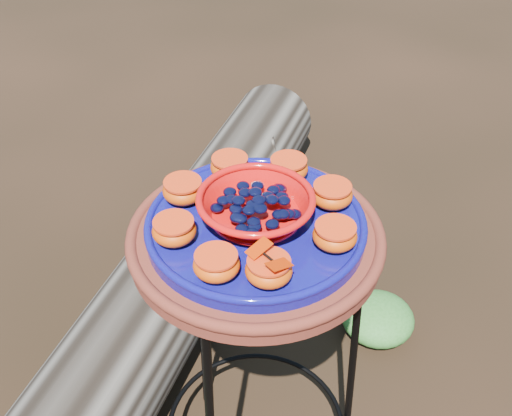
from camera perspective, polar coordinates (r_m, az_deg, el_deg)
plant_stand at (r=1.39m, az=-0.02°, el=-14.31°), size 0.44×0.44×0.70m
terracotta_saucer at (r=1.12m, az=-0.02°, el=-2.87°), size 0.44×0.44×0.04m
cobalt_plate at (r=1.10m, az=-0.02°, el=-1.69°), size 0.37×0.37×0.02m
red_bowl at (r=1.07m, az=-0.02°, el=-0.12°), size 0.19×0.19×0.05m
glass_gems at (r=1.05m, az=-0.02°, el=1.52°), size 0.15×0.15×0.02m
orange_half_0 at (r=0.97m, az=1.14°, el=-5.55°), size 0.07×0.07×0.04m
orange_half_1 at (r=1.04m, az=7.02°, el=-2.46°), size 0.07×0.07×0.04m
orange_half_2 at (r=1.12m, az=6.76°, el=1.16°), size 0.07×0.07×0.04m
orange_half_3 at (r=1.18m, az=2.90°, el=3.53°), size 0.07×0.07×0.04m
orange_half_4 at (r=1.18m, az=-2.33°, el=3.67°), size 0.07×0.07×0.04m
orange_half_5 at (r=1.13m, az=-6.49°, el=1.55°), size 0.07×0.07×0.04m
orange_half_6 at (r=1.05m, az=-7.29°, el=-2.01°), size 0.07×0.07×0.04m
orange_half_7 at (r=0.98m, az=-3.54°, el=-5.05°), size 0.07×0.07×0.04m
butterfly at (r=0.95m, az=1.16°, el=-4.37°), size 0.09×0.06×0.01m
driftwood_log at (r=1.97m, az=-5.46°, el=-3.17°), size 1.54×1.23×0.30m
foliage_right at (r=1.91m, az=10.79°, el=-9.53°), size 0.21×0.21×0.11m
foliage_back at (r=1.84m, az=-10.79°, el=-11.24°), size 0.28×0.28×0.14m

